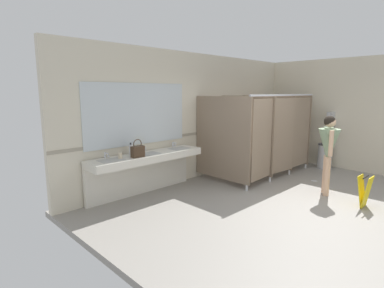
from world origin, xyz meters
TOP-DOWN VIEW (x-y plane):
  - ground_plane at (0.00, 0.00)m, footprint 7.00×5.72m
  - wall_back at (0.00, 2.62)m, footprint 7.00×0.12m
  - wall_side_right at (3.26, 0.00)m, footprint 0.12×5.72m
  - wall_back_tile_band at (0.00, 2.56)m, footprint 7.00×0.01m
  - vanity_counter at (-1.76, 2.36)m, footprint 2.39×0.54m
  - mirror_panel at (-1.76, 2.55)m, footprint 2.29×0.02m
  - bathroom_stalls at (1.19, 1.58)m, footprint 2.72×1.53m
  - paper_towel_dispenser_upper at (3.13, 0.75)m, footprint 0.40×0.13m
  - trash_bin at (2.86, 0.75)m, footprint 0.36×0.36m
  - person_standing at (0.80, -0.12)m, footprint 0.55×0.55m
  - handbag at (-2.07, 2.14)m, footprint 0.23×0.12m
  - soap_dispenser at (-2.03, 2.43)m, footprint 0.07×0.07m
  - paper_cup at (-2.38, 2.24)m, footprint 0.07×0.07m
  - wet_floor_sign at (0.59, -0.88)m, footprint 0.28×0.19m
  - floor_drain_cover at (1.54, 0.42)m, footprint 0.14×0.14m

SIDE VIEW (x-z plane):
  - ground_plane at x=0.00m, z-range -0.10..0.00m
  - floor_drain_cover at x=1.54m, z-range 0.00..0.01m
  - wet_floor_sign at x=0.59m, z-range 0.01..0.57m
  - trash_bin at x=2.86m, z-range 0.00..0.66m
  - vanity_counter at x=-1.76m, z-range 0.14..1.09m
  - paper_cup at x=-2.38m, z-range 0.84..0.95m
  - soap_dispenser at x=-2.03m, z-range 0.83..1.05m
  - handbag at x=-2.07m, z-range 0.79..1.12m
  - person_standing at x=0.80m, z-range 0.20..1.76m
  - bathroom_stalls at x=1.19m, z-range 0.05..2.01m
  - wall_back_tile_band at x=0.00m, z-range 1.02..1.08m
  - paper_towel_dispenser_upper at x=3.13m, z-range 1.09..1.49m
  - wall_back at x=0.00m, z-range 0.00..2.87m
  - wall_side_right at x=3.26m, z-range 0.00..2.87m
  - mirror_panel at x=-1.76m, z-range 0.99..2.18m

